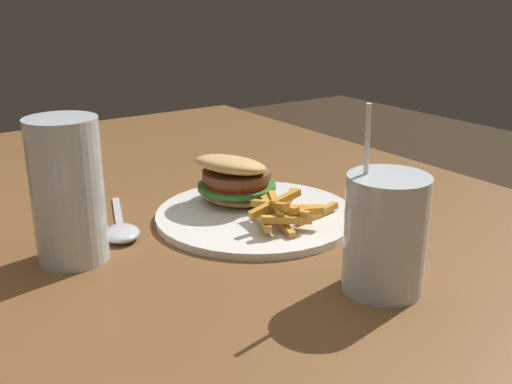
% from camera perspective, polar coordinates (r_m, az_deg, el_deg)
% --- Properties ---
extents(dining_table, '(1.67, 1.28, 0.76)m').
position_cam_1_polar(dining_table, '(0.73, -11.42, -16.16)').
color(dining_table, brown).
rests_on(dining_table, ground_plane).
extents(meal_plate_near, '(0.28, 0.28, 0.09)m').
position_cam_1_polar(meal_plate_near, '(0.85, -0.80, -0.59)').
color(meal_plate_near, white).
rests_on(meal_plate_near, dining_table).
extents(beer_glass, '(0.08, 0.08, 0.17)m').
position_cam_1_polar(beer_glass, '(0.72, -17.45, -0.43)').
color(beer_glass, silver).
rests_on(beer_glass, dining_table).
extents(juice_glass, '(0.09, 0.09, 0.20)m').
position_cam_1_polar(juice_glass, '(0.64, 12.17, -4.43)').
color(juice_glass, silver).
rests_on(juice_glass, dining_table).
extents(spoon, '(0.18, 0.09, 0.02)m').
position_cam_1_polar(spoon, '(0.80, -12.72, -3.69)').
color(spoon, silver).
rests_on(spoon, dining_table).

